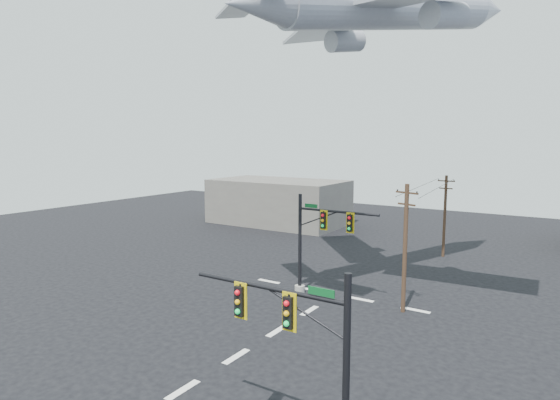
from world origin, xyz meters
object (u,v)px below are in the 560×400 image
Objects in this scene: signal_mast_far at (315,243)px; utility_pole_a at (405,246)px; signal_mast_near at (309,362)px; utility_pole_b at (445,215)px; airliner at (392,9)px.

utility_pole_a reaches higher than signal_mast_far.
utility_pole_b is at bearing 95.91° from signal_mast_near.
signal_mast_far is at bearing 152.25° from airliner.
utility_pole_b reaches higher than signal_mast_far.
signal_mast_near is 0.96× the size of signal_mast_far.
airliner is at bearing 102.80° from signal_mast_near.
signal_mast_far is 0.93× the size of utility_pole_b.
utility_pole_a is at bearing -82.27° from utility_pole_b.
airliner is at bearing 149.06° from utility_pole_a.
utility_pole_b is 21.43m from airliner.
utility_pole_a is 16.50m from airliner.
signal_mast_far reaches higher than signal_mast_near.
airliner reaches higher than signal_mast_far.
airliner is (-0.98, -13.84, 16.33)m from utility_pole_b.
utility_pole_a is (6.57, 0.32, 0.52)m from signal_mast_far.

